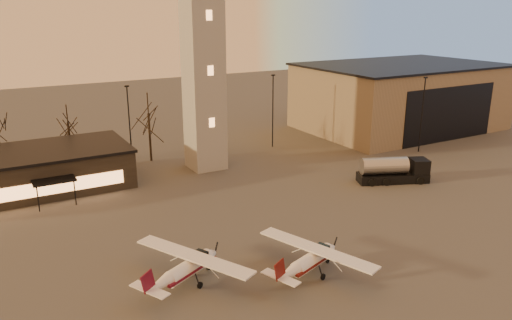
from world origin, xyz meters
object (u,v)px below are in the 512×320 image
(cessna_front, at_px, (314,261))
(hangar, at_px, (400,96))
(fuel_truck, at_px, (393,172))
(terminal, at_px, (5,174))
(cessna_rear, at_px, (191,269))
(control_tower, at_px, (202,30))

(cessna_front, bearing_deg, hangar, 18.81)
(fuel_truck, bearing_deg, cessna_front, -125.26)
(terminal, height_order, cessna_rear, terminal)
(control_tower, bearing_deg, hangar, 6.31)
(control_tower, bearing_deg, cessna_rear, -116.56)
(terminal, xyz_separation_m, cessna_front, (18.34, -29.28, -1.23))
(hangar, bearing_deg, cessna_rear, -149.80)
(cessna_front, bearing_deg, control_tower, 62.93)
(cessna_front, relative_size, fuel_truck, 1.20)
(hangar, xyz_separation_m, fuel_truck, (-20.03, -19.30, -4.01))
(control_tower, height_order, fuel_truck, control_tower)
(terminal, relative_size, cessna_rear, 2.66)
(control_tower, relative_size, cessna_rear, 3.41)
(control_tower, relative_size, hangar, 1.07)
(cessna_front, xyz_separation_m, fuel_truck, (19.62, 11.98, 0.22))
(terminal, xyz_separation_m, cessna_rear, (10.03, -25.92, -1.21))
(cessna_front, relative_size, cessna_rear, 1.01)
(control_tower, height_order, terminal, control_tower)
(hangar, relative_size, fuel_truck, 3.79)
(terminal, distance_m, cessna_rear, 27.82)
(control_tower, distance_m, hangar, 37.90)
(fuel_truck, bearing_deg, terminal, 178.84)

